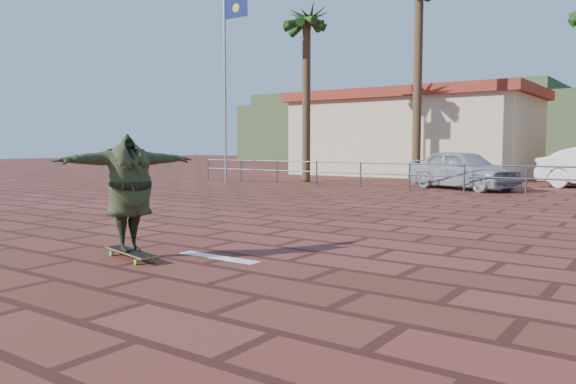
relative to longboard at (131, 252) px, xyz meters
The scene contains 10 objects.
ground 2.02m from the longboard, 82.57° to the left, with size 120.00×120.00×0.00m, color maroon.
paint_stripe 1.25m from the longboard, 39.74° to the left, with size 1.40×0.22×0.01m, color white.
guardrail 14.01m from the longboard, 88.93° to the left, with size 24.06×0.06×1.00m.
flagpole 16.79m from the longboard, 126.49° to the left, with size 1.30×0.10×8.00m.
palm_far_left 18.38m from the longboard, 115.04° to the left, with size 2.40×2.40×8.25m.
building_west 24.77m from the longboard, 103.45° to the left, with size 12.60×7.60×4.50m.
hill_back 62.06m from the longboard, 110.55° to the left, with size 35.00×14.00×8.00m, color #384C28.
longboard is the anchor object (origin of this frame).
skateboarder 0.86m from the longboard, 85.24° to the left, with size 2.06×0.56×1.67m, color #323A1F.
car_silver 15.49m from the longboard, 91.06° to the left, with size 1.73×4.31×1.47m, color #A8ABAF.
Camera 1 is at (6.17, -7.17, 1.63)m, focal length 35.00 mm.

